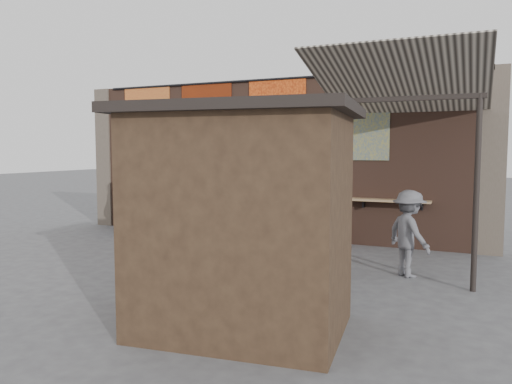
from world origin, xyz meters
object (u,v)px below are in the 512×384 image
scooter_stool_7 (321,232)px  shopper_grey (409,234)px  scooter_stool_1 (191,220)px  shopper_tan (289,220)px  scooter_stool_6 (298,229)px  market_stall (243,225)px  diner_right (158,206)px  scooter_stool_0 (171,219)px  shelf_box (215,188)px  scooter_stool_5 (273,228)px  diner_left (122,202)px  shopper_navy (313,228)px  scooter_stool_3 (230,225)px  scooter_stool_4 (250,224)px  scooter_stool_2 (212,223)px

scooter_stool_7 → shopper_grey: (2.22, -2.01, 0.44)m
shopper_grey → scooter_stool_1: bearing=24.9°
shopper_tan → scooter_stool_6: bearing=78.0°
scooter_stool_6 → market_stall: (1.23, -5.62, 0.96)m
scooter_stool_1 → diner_right: (-0.86, -0.21, 0.35)m
scooter_stool_0 → shopper_grey: size_ratio=0.57×
shelf_box → scooter_stool_5: shelf_box is taller
scooter_stool_7 → shopper_grey: 3.02m
diner_left → shopper_tan: diner_left is taller
scooter_stool_6 → scooter_stool_1: bearing=179.8°
shelf_box → scooter_stool_6: 2.59m
shopper_navy → market_stall: (0.11, -3.22, 0.53)m
scooter_stool_3 → scooter_stool_4: scooter_stool_4 is taller
scooter_stool_5 → shopper_grey: shopper_grey is taller
shelf_box → scooter_stool_7: size_ratio=0.85×
scooter_stool_2 → market_stall: 6.74m
shelf_box → diner_right: diner_right is taller
scooter_stool_3 → shopper_grey: bearing=-24.0°
scooter_stool_2 → scooter_stool_3: 0.55m
shelf_box → scooter_stool_6: shelf_box is taller
scooter_stool_3 → scooter_stool_0: bearing=-179.3°
scooter_stool_3 → shopper_navy: shopper_navy is taller
scooter_stool_4 → scooter_stool_7: bearing=-0.2°
scooter_stool_2 → shopper_tan: shopper_tan is taller
scooter_stool_1 → scooter_stool_5: (2.36, -0.07, -0.05)m
scooter_stool_7 → diner_left: (-5.49, -0.29, 0.51)m
scooter_stool_2 → scooter_stool_4: (1.11, -0.05, 0.07)m
scooter_stool_6 → shopper_grey: (2.78, -2.06, 0.40)m
shopper_grey → shelf_box: bearing=20.4°
shopper_grey → market_stall: bearing=111.1°
shelf_box → shopper_grey: bearing=-24.3°
scooter_stool_5 → scooter_stool_6: scooter_stool_6 is taller
scooter_stool_1 → scooter_stool_2: size_ratio=1.15×
scooter_stool_6 → shelf_box: bearing=173.3°
scooter_stool_6 → shopper_grey: size_ratio=0.50×
scooter_stool_7 → diner_left: 5.52m
shopper_navy → scooter_stool_5: bearing=-77.6°
shopper_grey → scooter_stool_2: bearing=22.8°
scooter_stool_1 → scooter_stool_2: 0.64m
scooter_stool_5 → scooter_stool_7: size_ratio=1.06×
diner_left → shopper_grey: (7.71, -1.72, -0.07)m
scooter_stool_2 → shopper_grey: (5.14, -2.06, 0.42)m
shelf_box → shopper_tan: size_ratio=0.38×
scooter_stool_4 → diner_left: diner_left is taller
scooter_stool_0 → scooter_stool_7: 4.11m
shopper_grey → scooter_stool_3: bearing=20.7°
scooter_stool_1 → scooter_stool_4: (1.75, -0.06, 0.01)m
diner_left → scooter_stool_7: bearing=10.1°
shopper_grey → scooter_stool_0: bearing=27.0°
scooter_stool_6 → market_stall: 5.84m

